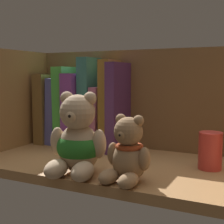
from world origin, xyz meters
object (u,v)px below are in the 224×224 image
object	(u,v)px
book_5	(101,117)
teddy_bear_smaller	(127,153)
book_1	(59,111)
book_4	(91,103)
pillar_candle	(210,151)
book_6	(111,105)
book_7	(122,107)
book_2	(68,106)
teddy_bear_larger	(78,142)
book_0	(49,108)
book_3	(80,110)

from	to	relation	value
book_5	teddy_bear_smaller	size ratio (longest dim) A/B	1.32
book_1	book_4	size ratio (longest dim) A/B	0.77
book_1	pillar_candle	world-z (taller)	book_1
book_6	book_7	xyz separation A→B (cm)	(3.09, 0.00, -0.40)
pillar_candle	book_5	bearing A→B (deg)	164.31
book_2	book_6	bearing A→B (deg)	0.00
book_2	book_4	size ratio (longest dim) A/B	0.90
teddy_bear_larger	teddy_bear_smaller	size ratio (longest dim) A/B	1.32
book_0	book_1	distance (cm)	3.28
book_0	book_2	world-z (taller)	book_2
book_1	teddy_bear_larger	xyz separation A→B (cm)	(20.48, -22.66, -2.89)
book_5	book_7	size ratio (longest dim) A/B	0.72
book_4	book_5	distance (cm)	4.85
book_5	teddy_bear_larger	bearing A→B (deg)	-73.30
book_1	pillar_candle	bearing A→B (deg)	-10.89
book_2	book_3	xyz separation A→B (cm)	(3.81, 0.00, -0.90)
book_7	teddy_bear_smaller	bearing A→B (deg)	-63.39
book_4	teddy_bear_larger	distance (cm)	25.30
teddy_bear_smaller	pillar_candle	distance (cm)	19.16
book_1	teddy_bear_larger	world-z (taller)	book_1
book_2	book_6	world-z (taller)	book_6
book_4	pillar_candle	xyz separation A→B (cm)	(32.71, -8.36, -8.10)
book_7	book_3	bearing A→B (deg)	180.00
book_2	book_7	bearing A→B (deg)	0.00
teddy_bear_larger	teddy_bear_smaller	distance (cm)	10.88
book_7	book_0	bearing A→B (deg)	180.00
teddy_bear_larger	book_1	bearing A→B (deg)	132.10
book_6	teddy_bear_larger	xyz separation A→B (cm)	(3.85, -22.66, -5.28)
pillar_candle	book_6	bearing A→B (deg)	162.69
book_3	teddy_bear_larger	xyz separation A→B (cm)	(13.36, -22.66, -3.54)
book_0	book_2	bearing A→B (deg)	0.00
book_0	book_1	bearing A→B (deg)	0.00
book_2	teddy_bear_smaller	distance (cm)	36.71
pillar_candle	book_1	bearing A→B (deg)	169.11
book_5	teddy_bear_larger	world-z (taller)	book_5
book_6	teddy_bear_smaller	xyz separation A→B (cm)	(14.66, -23.11, -6.39)
book_3	book_4	distance (cm)	4.17
book_6	teddy_bear_smaller	bearing A→B (deg)	-57.60
book_0	book_4	bearing A→B (deg)	0.00
book_0	pillar_candle	world-z (taller)	book_0
book_1	teddy_bear_smaller	size ratio (longest dim) A/B	1.51
teddy_bear_larger	book_2	bearing A→B (deg)	127.15
book_2	book_6	distance (cm)	13.35
book_4	book_7	size ratio (longest dim) A/B	1.07
book_2	teddy_bear_larger	distance (cm)	28.78
book_0	book_7	xyz separation A→B (cm)	(22.95, 0.00, 1.45)
book_4	teddy_bear_larger	xyz separation A→B (cm)	(9.74, -22.66, -5.62)
book_5	teddy_bear_smaller	distance (cm)	29.19
book_0	book_3	distance (cm)	10.35
book_7	teddy_bear_larger	size ratio (longest dim) A/B	1.39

